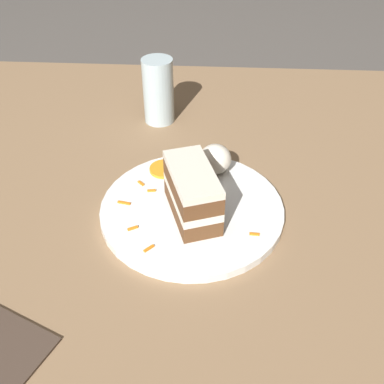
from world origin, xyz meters
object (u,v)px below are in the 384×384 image
object	(u,v)px
cake_slice	(192,192)
orange_garnish	(164,169)
plate	(192,209)
cream_dollop	(215,159)
drinking_glass	(159,95)

from	to	relation	value
cake_slice	orange_garnish	size ratio (longest dim) A/B	2.64
orange_garnish	plate	bearing A→B (deg)	120.44
cream_dollop	orange_garnish	world-z (taller)	cream_dollop
plate	drinking_glass	bearing A→B (deg)	-73.48
cake_slice	orange_garnish	distance (m)	0.13
orange_garnish	drinking_glass	xyz separation A→B (m)	(0.03, -0.20, 0.04)
orange_garnish	cake_slice	bearing A→B (deg)	117.20
plate	cake_slice	world-z (taller)	cake_slice
drinking_glass	cream_dollop	bearing A→B (deg)	121.59
cake_slice	drinking_glass	bearing A→B (deg)	-93.24
drinking_glass	orange_garnish	bearing A→B (deg)	99.04
plate	orange_garnish	size ratio (longest dim) A/B	5.65
cake_slice	cream_dollop	distance (m)	0.12
cream_dollop	orange_garnish	distance (m)	0.09
cake_slice	cream_dollop	size ratio (longest dim) A/B	2.48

